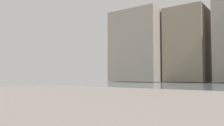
% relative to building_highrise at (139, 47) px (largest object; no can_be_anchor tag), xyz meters
% --- Properties ---
extents(building_annex, '(11.41, 15.28, 21.91)m').
position_rel_building_highrise_xyz_m(building_annex, '(-14.37, -5.87, -0.26)').
color(building_annex, gray).
rests_on(building_annex, ground).
extents(building_highrise, '(16.22, 12.75, 22.43)m').
position_rel_building_highrise_xyz_m(building_highrise, '(0.00, 0.00, 0.00)').
color(building_highrise, '#9E9384').
rests_on(building_highrise, ground).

